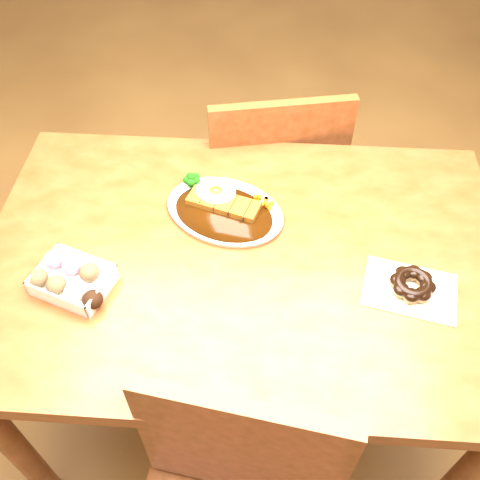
# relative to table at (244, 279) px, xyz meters

# --- Properties ---
(ground) EXTENTS (6.00, 6.00, 0.00)m
(ground) POSITION_rel_table_xyz_m (0.00, 0.00, -0.65)
(ground) COLOR brown
(ground) RESTS_ON ground
(table) EXTENTS (1.20, 0.80, 0.75)m
(table) POSITION_rel_table_xyz_m (0.00, 0.00, 0.00)
(table) COLOR #502A10
(table) RESTS_ON ground
(chair_far) EXTENTS (0.50, 0.50, 0.87)m
(chair_far) POSITION_rel_table_xyz_m (0.05, 0.54, -0.17)
(chair_far) COLOR #502A10
(chair_far) RESTS_ON ground
(katsu_curry_plate) EXTENTS (0.34, 0.30, 0.06)m
(katsu_curry_plate) POSITION_rel_table_xyz_m (-0.06, 0.13, 0.11)
(katsu_curry_plate) COLOR white
(katsu_curry_plate) RESTS_ON table
(donut_box) EXTENTS (0.19, 0.17, 0.04)m
(donut_box) POSITION_rel_table_xyz_m (-0.36, -0.11, 0.12)
(donut_box) COLOR white
(donut_box) RESTS_ON table
(pon_de_ring) EXTENTS (0.22, 0.18, 0.04)m
(pon_de_ring) POSITION_rel_table_xyz_m (0.36, -0.08, 0.12)
(pon_de_ring) COLOR silver
(pon_de_ring) RESTS_ON table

